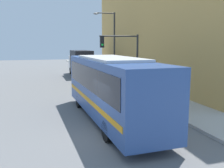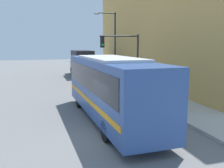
{
  "view_description": "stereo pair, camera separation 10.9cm",
  "coord_description": "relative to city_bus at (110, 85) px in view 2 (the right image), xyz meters",
  "views": [
    {
      "loc": [
        -2.7,
        -10.11,
        4.08
      ],
      "look_at": [
        2.01,
        5.54,
        1.48
      ],
      "focal_mm": 40.0,
      "sensor_mm": 36.0,
      "label": 1
    },
    {
      "loc": [
        -2.6,
        -10.14,
        4.08
      ],
      "look_at": [
        2.01,
        5.54,
        1.48
      ],
      "focal_mm": 40.0,
      "sensor_mm": 36.0,
      "label": 2
    }
  ],
  "objects": [
    {
      "name": "parking_meter",
      "position": [
        4.09,
        8.43,
        -0.87
      ],
      "size": [
        0.14,
        0.14,
        1.38
      ],
      "color": "#2D2D2D",
      "rests_on": "sidewalk"
    },
    {
      "name": "traffic_light_pole",
      "position": [
        3.05,
        6.51,
        1.48
      ],
      "size": [
        3.28,
        0.35,
        4.73
      ],
      "color": "#2D2D2D",
      "rests_on": "sidewalk"
    },
    {
      "name": "ground_plane",
      "position": [
        -1.01,
        -2.54,
        -1.96
      ],
      "size": [
        120.0,
        120.0,
        0.0
      ],
      "primitive_type": "plane",
      "color": "slate"
    },
    {
      "name": "delivery_truck",
      "position": [
        1.73,
        19.86,
        -0.17
      ],
      "size": [
        2.24,
        7.0,
        3.32
      ],
      "color": "black",
      "rests_on": "ground_plane"
    },
    {
      "name": "sidewalk",
      "position": [
        5.04,
        17.46,
        -1.88
      ],
      "size": [
        3.09,
        70.0,
        0.16
      ],
      "color": "#B7B2A8",
      "rests_on": "ground_plane"
    },
    {
      "name": "building_facade",
      "position": [
        9.58,
        12.82,
        4.43
      ],
      "size": [
        6.0,
        28.73,
        12.78
      ],
      "color": "tan",
      "rests_on": "ground_plane"
    },
    {
      "name": "city_bus",
      "position": [
        0.0,
        0.0,
        0.0
      ],
      "size": [
        2.82,
        10.57,
        3.43
      ],
      "rotation": [
        0.0,
        0.0,
        0.03
      ],
      "color": "#2D4C8C",
      "rests_on": "ground_plane"
    },
    {
      "name": "fire_hydrant",
      "position": [
        4.09,
        -0.02,
        -1.44
      ],
      "size": [
        0.24,
        0.32,
        0.72
      ],
      "color": "#999999",
      "rests_on": "sidewalk"
    },
    {
      "name": "street_lamp",
      "position": [
        4.04,
        13.19,
        2.48
      ],
      "size": [
        2.38,
        0.28,
        7.25
      ],
      "color": "#2D2D2D",
      "rests_on": "sidewalk"
    },
    {
      "name": "pedestrian_near_corner",
      "position": [
        4.84,
        9.01,
        -0.99
      ],
      "size": [
        0.34,
        0.34,
        1.6
      ],
      "color": "#47382D",
      "rests_on": "sidewalk"
    }
  ]
}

